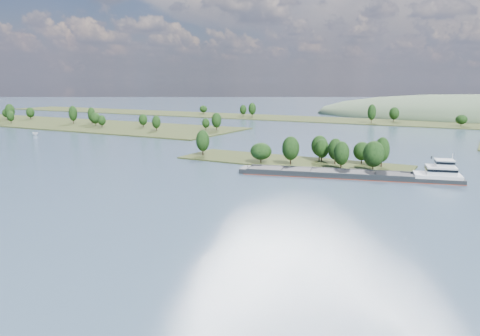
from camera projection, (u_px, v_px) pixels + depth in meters
The scene contains 7 objects.
ground at pixel (220, 191), 151.28m from camera, with size 1800.00×1800.00×0.00m, color #334258.
tree_island at pixel (305, 155), 198.51m from camera, with size 100.00×30.00×13.41m.
left_bank at pixel (67, 123), 379.66m from camera, with size 300.00×80.00×16.19m.
back_shoreline at pixel (403, 122), 388.46m from camera, with size 900.00×60.00×16.68m.
hill_west at pixel (475, 117), 451.30m from camera, with size 320.00×160.00×44.00m, color #42563B.
cargo_barge at pixel (363, 174), 171.22m from camera, with size 80.15×28.49×10.85m.
motorboat at pixel (35, 134), 303.96m from camera, with size 2.09×5.55×2.14m, color white.
Camera 1 is at (75.93, -6.40, 35.17)m, focal length 35.00 mm.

